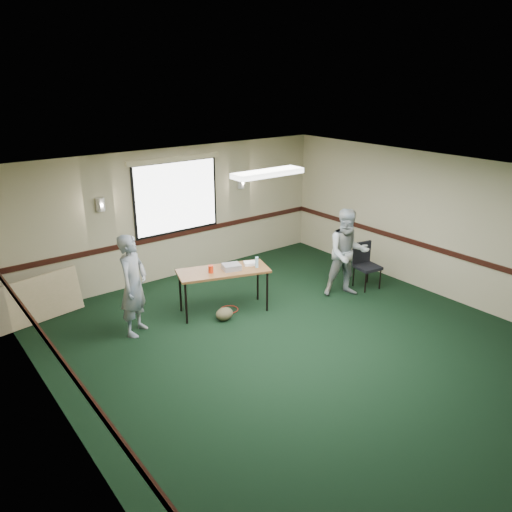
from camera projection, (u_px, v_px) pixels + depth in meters
ground at (306, 351)px, 7.78m from camera, size 8.00×8.00×0.00m
room_shell at (228, 223)px, 8.82m from camera, size 8.00×8.02×8.00m
folding_table at (223, 273)px, 8.84m from camera, size 1.73×1.11×0.80m
projector at (231, 267)px, 8.82m from camera, size 0.36×0.33×0.10m
game_console at (250, 263)px, 9.05m from camera, size 0.26×0.24×0.05m
red_cup at (211, 269)px, 8.68m from camera, size 0.09×0.09×0.13m
water_bottle at (257, 262)px, 8.90m from camera, size 0.06×0.06×0.19m
duffel_bag at (224, 314)px, 8.72m from camera, size 0.39×0.35×0.23m
cable_coil at (229, 309)px, 9.13m from camera, size 0.35×0.35×0.02m
folded_table at (38, 299)px, 8.62m from camera, size 1.56×0.49×0.79m
conference_chair at (365, 261)px, 9.98m from camera, size 0.51×0.52×0.91m
person_left at (133, 285)px, 8.06m from camera, size 0.74×0.71×1.71m
person_right at (347, 253)px, 9.48m from camera, size 1.05×0.97×1.72m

